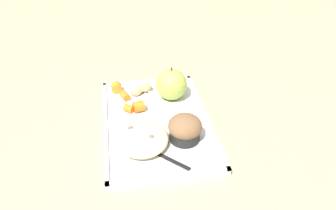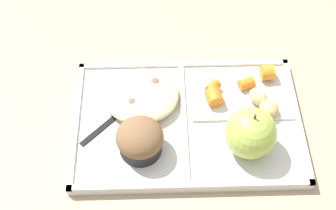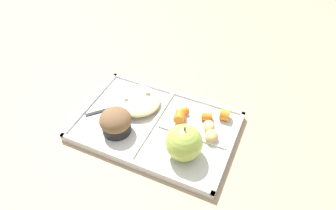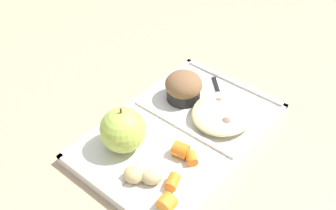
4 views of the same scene
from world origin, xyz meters
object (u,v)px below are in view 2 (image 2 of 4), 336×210
(bran_muffin, at_px, (140,140))
(plastic_fork, at_px, (119,114))
(lunch_tray, at_px, (187,123))
(green_apple, at_px, (251,133))

(bran_muffin, bearing_deg, plastic_fork, -61.23)
(plastic_fork, bearing_deg, lunch_tray, 172.49)
(lunch_tray, relative_size, green_apple, 4.21)
(bran_muffin, relative_size, plastic_fork, 0.65)
(lunch_tray, relative_size, bran_muffin, 5.06)
(lunch_tray, distance_m, plastic_fork, 0.11)
(lunch_tray, relative_size, plastic_fork, 3.27)
(green_apple, xyz_separation_m, plastic_fork, (0.20, -0.07, -0.04))
(lunch_tray, bearing_deg, plastic_fork, -7.51)
(bran_muffin, bearing_deg, green_apple, 180.00)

